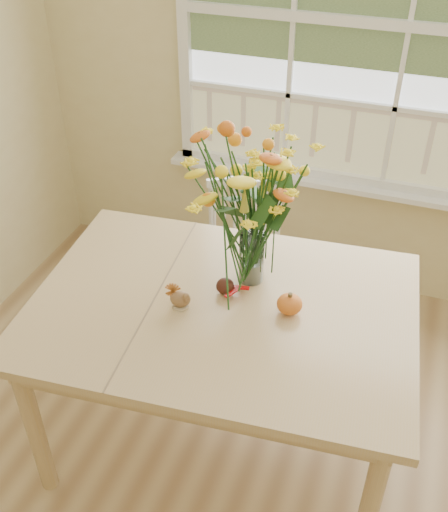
% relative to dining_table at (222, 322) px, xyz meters
% --- Properties ---
extents(wall_back, '(4.00, 0.02, 2.70)m').
position_rel_dining_table_xyz_m(wall_back, '(0.45, 1.35, 0.65)').
color(wall_back, beige).
rests_on(wall_back, floor).
extents(window, '(2.42, 0.12, 1.74)m').
position_rel_dining_table_xyz_m(window, '(0.45, 1.31, 0.83)').
color(window, silver).
rests_on(window, wall_back).
extents(dining_table, '(1.57, 1.18, 0.80)m').
position_rel_dining_table_xyz_m(dining_table, '(0.00, 0.00, 0.00)').
color(dining_table, tan).
rests_on(dining_table, floor).
extents(windsor_chair, '(0.47, 0.46, 0.84)m').
position_rel_dining_table_xyz_m(windsor_chair, '(-0.17, 0.79, -0.23)').
color(windsor_chair, white).
rests_on(windsor_chair, floor).
extents(flower_vase, '(0.47, 0.47, 0.56)m').
position_rel_dining_table_xyz_m(flower_vase, '(0.06, 0.19, 0.43)').
color(flower_vase, white).
rests_on(flower_vase, dining_table).
extents(pumpkin, '(0.10, 0.10, 0.08)m').
position_rel_dining_table_xyz_m(pumpkin, '(0.26, 0.04, 0.13)').
color(pumpkin, '#CC5518').
rests_on(pumpkin, dining_table).
extents(turkey_figurine, '(0.09, 0.07, 0.10)m').
position_rel_dining_table_xyz_m(turkey_figurine, '(-0.15, -0.07, 0.13)').
color(turkey_figurine, '#CCB78C').
rests_on(turkey_figurine, dining_table).
extents(dark_gourd, '(0.13, 0.11, 0.06)m').
position_rel_dining_table_xyz_m(dark_gourd, '(-0.01, 0.07, 0.12)').
color(dark_gourd, '#38160F').
rests_on(dark_gourd, dining_table).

